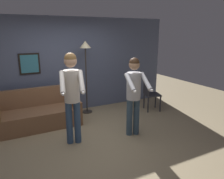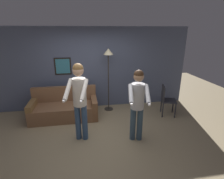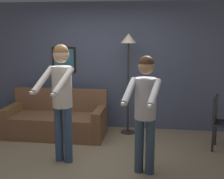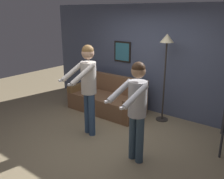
# 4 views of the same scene
# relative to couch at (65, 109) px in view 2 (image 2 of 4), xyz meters

# --- Properties ---
(ground_plane) EXTENTS (12.00, 12.00, 0.00)m
(ground_plane) POSITION_rel_couch_xyz_m (0.85, -1.27, -0.28)
(ground_plane) COLOR #978563
(back_wall_assembly) EXTENTS (6.40, 0.09, 2.60)m
(back_wall_assembly) POSITION_rel_couch_xyz_m (0.84, 0.70, 1.02)
(back_wall_assembly) COLOR #4F5873
(back_wall_assembly) RESTS_ON ground_plane
(couch) EXTENTS (1.90, 0.85, 0.87)m
(couch) POSITION_rel_couch_xyz_m (0.00, 0.00, 0.00)
(couch) COLOR brown
(couch) RESTS_ON ground_plane
(torchiere_lamp) EXTENTS (0.30, 0.30, 1.97)m
(torchiere_lamp) POSITION_rel_couch_xyz_m (1.37, 0.34, 1.32)
(torchiere_lamp) COLOR #332D28
(torchiere_lamp) RESTS_ON ground_plane
(person_standing_left) EXTENTS (0.54, 0.72, 1.83)m
(person_standing_left) POSITION_rel_couch_xyz_m (0.50, -1.20, 0.85)
(person_standing_left) COLOR #355076
(person_standing_left) RESTS_ON ground_plane
(person_standing_right) EXTENTS (0.52, 0.70, 1.69)m
(person_standing_right) POSITION_rel_couch_xyz_m (1.76, -1.44, 0.75)
(person_standing_right) COLOR #374E62
(person_standing_right) RESTS_ON ground_plane
(dining_chair_distant) EXTENTS (0.52, 0.52, 0.93)m
(dining_chair_distant) POSITION_rel_couch_xyz_m (3.02, -0.32, 0.25)
(dining_chair_distant) COLOR #2D2D33
(dining_chair_distant) RESTS_ON ground_plane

